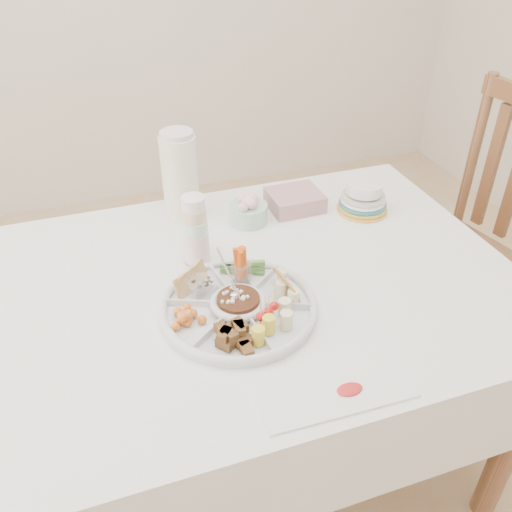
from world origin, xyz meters
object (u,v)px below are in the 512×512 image
object	(u,v)px
dining_table	(238,382)
party_tray	(238,305)
chair	(463,251)
plate_stack	(363,197)
thermos	(180,175)

from	to	relation	value
dining_table	party_tray	bearing A→B (deg)	-102.34
dining_table	chair	world-z (taller)	chair
chair	dining_table	bearing A→B (deg)	179.11
dining_table	plate_stack	xyz separation A→B (m)	(0.50, 0.23, 0.43)
thermos	plate_stack	xyz separation A→B (m)	(0.55, -0.16, -0.09)
party_tray	plate_stack	xyz separation A→B (m)	(0.52, 0.34, 0.03)
plate_stack	dining_table	bearing A→B (deg)	-154.93
dining_table	thermos	xyz separation A→B (m)	(-0.05, 0.39, 0.52)
dining_table	plate_stack	distance (m)	0.70
dining_table	chair	size ratio (longest dim) A/B	1.38
plate_stack	chair	bearing A→B (deg)	-8.37
party_tray	plate_stack	size ratio (longest dim) A/B	2.37
dining_table	party_tray	size ratio (longest dim) A/B	4.00
chair	plate_stack	world-z (taller)	chair
thermos	chair	bearing A→B (deg)	-12.86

